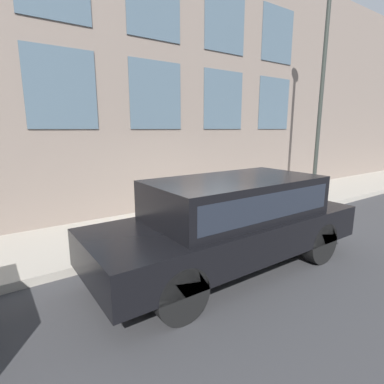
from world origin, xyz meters
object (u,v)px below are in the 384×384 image
fire_hydrant (209,213)px  parked_truck_black_near (232,216)px  person (175,197)px  street_lamp (323,72)px

fire_hydrant → parked_truck_black_near: size_ratio=0.14×
person → street_lamp: bearing=-134.7°
parked_truck_black_near → street_lamp: street_lamp is taller
fire_hydrant → street_lamp: bearing=-88.5°
fire_hydrant → person: person is taller
parked_truck_black_near → street_lamp: (1.77, -5.21, 3.21)m
fire_hydrant → street_lamp: street_lamp is taller
person → parked_truck_black_near: 2.20m
parked_truck_black_near → person: bearing=-4.2°
person → fire_hydrant: bearing=-170.5°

